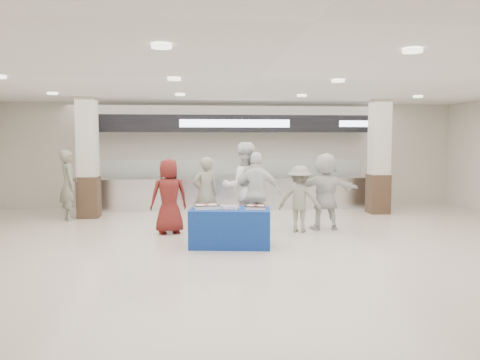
{
  "coord_description": "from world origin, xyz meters",
  "views": [
    {
      "loc": [
        -1.1,
        -8.54,
        2.12
      ],
      "look_at": [
        -0.17,
        1.6,
        1.21
      ],
      "focal_mm": 35.0,
      "sensor_mm": 36.0,
      "label": 1
    }
  ],
  "objects": [
    {
      "name": "civilian_white",
      "position": [
        1.86,
        2.02,
        0.89
      ],
      "size": [
        1.66,
        0.55,
        1.79
      ],
      "primitive_type": "imported",
      "rotation": [
        0.0,
        0.0,
        3.15
      ],
      "color": "silver",
      "rests_on": "ground"
    },
    {
      "name": "display_table",
      "position": [
        -0.47,
        0.47,
        0.38
      ],
      "size": [
        1.64,
        0.98,
        0.75
      ],
      "primitive_type": "cube",
      "rotation": [
        0.0,
        0.0,
        -0.13
      ],
      "color": "navy",
      "rests_on": "ground"
    },
    {
      "name": "ground",
      "position": [
        0.0,
        0.0,
        0.0
      ],
      "size": [
        14.0,
        14.0,
        0.0
      ],
      "primitive_type": "plane",
      "color": "beige",
      "rests_on": "ground"
    },
    {
      "name": "civilian_maroon",
      "position": [
        -1.73,
        1.86,
        0.84
      ],
      "size": [
        0.92,
        0.72,
        1.67
      ],
      "primitive_type": "imported",
      "rotation": [
        0.0,
        0.0,
        3.39
      ],
      "color": "maroon",
      "rests_on": "ground"
    },
    {
      "name": "soldier_a",
      "position": [
        -0.92,
        2.19,
        0.85
      ],
      "size": [
        0.71,
        0.56,
        1.69
      ],
      "primitive_type": "imported",
      "rotation": [
        0.0,
        0.0,
        3.42
      ],
      "color": "slate",
      "rests_on": "ground"
    },
    {
      "name": "column_left",
      "position": [
        -4.0,
        4.2,
        1.53
      ],
      "size": [
        0.55,
        0.55,
        3.2
      ],
      "color": "#392619",
      "rests_on": "ground"
    },
    {
      "name": "chef_short",
      "position": [
        0.2,
        1.58,
        0.91
      ],
      "size": [
        1.09,
        0.5,
        1.82
      ],
      "primitive_type": "imported",
      "rotation": [
        0.0,
        0.0,
        3.08
      ],
      "color": "white",
      "rests_on": "ground"
    },
    {
      "name": "sheet_cake_left",
      "position": [
        -0.93,
        0.52,
        0.8
      ],
      "size": [
        0.5,
        0.41,
        0.1
      ],
      "color": "white",
      "rests_on": "display_table"
    },
    {
      "name": "serving_line",
      "position": [
        0.0,
        5.4,
        1.16
      ],
      "size": [
        8.7,
        0.85,
        2.8
      ],
      "color": "silver",
      "rests_on": "ground"
    },
    {
      "name": "soldier_bg",
      "position": [
        -4.42,
        3.83,
        0.91
      ],
      "size": [
        0.68,
        0.79,
        1.83
      ],
      "primitive_type": "imported",
      "rotation": [
        0.0,
        0.0,
        2.01
      ],
      "color": "slate",
      "rests_on": "ground"
    },
    {
      "name": "column_right",
      "position": [
        4.0,
        4.2,
        1.53
      ],
      "size": [
        0.55,
        0.55,
        3.2
      ],
      "color": "#392619",
      "rests_on": "ground"
    },
    {
      "name": "soldier_b",
      "position": [
        1.2,
        1.78,
        0.75
      ],
      "size": [
        1.11,
        0.88,
        1.5
      ],
      "primitive_type": "imported",
      "rotation": [
        0.0,
        0.0,
        2.76
      ],
      "color": "slate",
      "rests_on": "ground"
    },
    {
      "name": "sheet_cake_right",
      "position": [
        0.03,
        0.4,
        0.79
      ],
      "size": [
        0.44,
        0.38,
        0.09
      ],
      "color": "white",
      "rests_on": "display_table"
    },
    {
      "name": "chef_tall",
      "position": [
        -0.06,
        1.89,
        1.02
      ],
      "size": [
        1.06,
        0.87,
        2.03
      ],
      "primitive_type": "imported",
      "rotation": [
        0.0,
        0.0,
        3.24
      ],
      "color": "white",
      "rests_on": "ground"
    },
    {
      "name": "cupcake_tray",
      "position": [
        -0.5,
        0.44,
        0.78
      ],
      "size": [
        0.48,
        0.42,
        0.06
      ],
      "color": "#B1B0B5",
      "rests_on": "display_table"
    }
  ]
}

